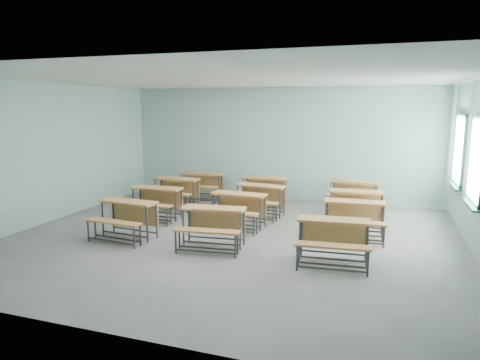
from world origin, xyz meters
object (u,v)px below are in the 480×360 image
Objects in this scene: desk_unit_r0c1 at (212,221)px; desk_unit_r1c2 at (354,214)px; desk_unit_r1c0 at (155,198)px; desk_unit_r2c0 at (175,188)px; desk_unit_r0c2 at (333,235)px; desk_unit_r1c1 at (237,205)px; desk_unit_r3c2 at (353,191)px; desk_unit_r3c1 at (264,187)px; desk_unit_r3c0 at (201,182)px; desk_unit_r2c1 at (259,196)px; desk_unit_r2c2 at (356,202)px; desk_unit_r0c0 at (126,214)px.

desk_unit_r1c2 is at bearing 23.27° from desk_unit_r0c1.
desk_unit_r1c0 is 1.32m from desk_unit_r2c0.
desk_unit_r0c2 and desk_unit_r1c1 have the same top height.
desk_unit_r0c2 is 1.05× the size of desk_unit_r1c0.
desk_unit_r1c1 is 0.97× the size of desk_unit_r3c2.
desk_unit_r0c2 is at bearing -84.12° from desk_unit_r3c2.
desk_unit_r1c0 and desk_unit_r3c1 have the same top height.
desk_unit_r1c0 is at bearing -144.58° from desk_unit_r3c2.
desk_unit_r2c1 is at bearing -37.50° from desk_unit_r3c0.
desk_unit_r0c2 is 4.47m from desk_unit_r3c1.
desk_unit_r0c2 is at bearing -45.52° from desk_unit_r2c1.
desk_unit_r3c2 is at bearing 84.42° from desk_unit_r0c2.
desk_unit_r2c2 is at bearing -22.41° from desk_unit_r3c0.
desk_unit_r3c0 is at bearing 174.14° from desk_unit_r3c1.
desk_unit_r0c0 is at bearing -83.78° from desk_unit_r1c0.
desk_unit_r1c2 is 1.03× the size of desk_unit_r2c0.
desk_unit_r2c1 is (0.18, 2.57, 0.00)m from desk_unit_r0c1.
desk_unit_r2c2 is (4.38, 2.58, 0.00)m from desk_unit_r0c0.
desk_unit_r1c2 is 4.93m from desk_unit_r2c0.
desk_unit_r1c1 is 2.28m from desk_unit_r3c1.
desk_unit_r0c2 is at bearing -59.21° from desk_unit_r3c1.
desk_unit_r1c2 is (2.51, 0.01, 0.00)m from desk_unit_r1c1.
desk_unit_r3c1 is (-0.02, 3.71, 0.00)m from desk_unit_r0c1.
desk_unit_r1c2 is at bearing -78.88° from desk_unit_r3c2.
desk_unit_r2c0 and desk_unit_r2c2 have the same top height.
desk_unit_r2c2 is 1.03× the size of desk_unit_r3c1.
desk_unit_r2c2 is at bearing 35.85° from desk_unit_r0c0.
desk_unit_r1c2 is 3.40m from desk_unit_r3c1.
desk_unit_r0c1 is 1.06× the size of desk_unit_r1c0.
desk_unit_r3c2 is (-0.17, 1.35, 0.00)m from desk_unit_r2c2.
desk_unit_r3c1 is at bearing -168.77° from desk_unit_r3c2.
desk_unit_r2c1 and desk_unit_r3c1 have the same top height.
desk_unit_r1c1 is at bearing 176.74° from desk_unit_r1c2.
desk_unit_r1c2 is (0.24, 1.57, 0.00)m from desk_unit_r0c2.
desk_unit_r3c0 is at bearing 131.26° from desk_unit_r1c1.
desk_unit_r3c0 and desk_unit_r3c1 have the same top height.
desk_unit_r2c0 is 0.95× the size of desk_unit_r3c0.
desk_unit_r0c1 is 1.04× the size of desk_unit_r1c1.
desk_unit_r3c1 is at bearing 83.81° from desk_unit_r0c1.
desk_unit_r1c2 is 0.97× the size of desk_unit_r2c1.
desk_unit_r1c2 and desk_unit_r3c0 have the same top height.
desk_unit_r2c0 is 0.98× the size of desk_unit_r2c2.
desk_unit_r1c1 is 0.97× the size of desk_unit_r3c0.
desk_unit_r0c2 and desk_unit_r1c2 have the same top height.
desk_unit_r0c1 is 1.06× the size of desk_unit_r2c0.
desk_unit_r0c1 and desk_unit_r3c0 have the same top height.
desk_unit_r0c1 is at bearing -68.97° from desk_unit_r3c0.
desk_unit_r1c2 is at bearing -41.90° from desk_unit_r3c1.
desk_unit_r3c0 is (-2.13, 1.33, 0.00)m from desk_unit_r2c1.
desk_unit_r1c1 is at bearing -91.98° from desk_unit_r2c1.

